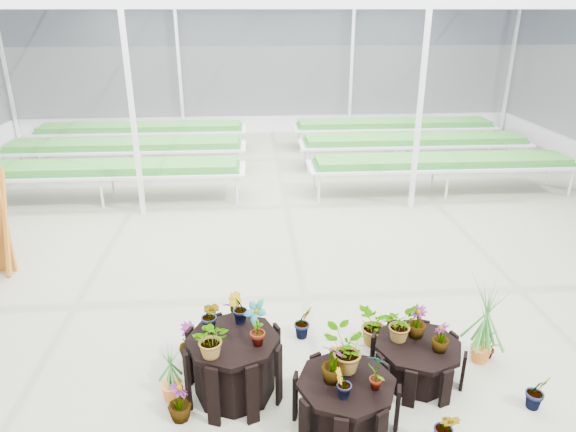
{
  "coord_description": "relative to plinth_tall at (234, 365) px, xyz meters",
  "views": [
    {
      "loc": [
        -0.58,
        -6.7,
        4.2
      ],
      "look_at": [
        -0.06,
        0.46,
        1.3
      ],
      "focal_mm": 32.0,
      "sensor_mm": 36.0,
      "label": 1
    }
  ],
  "objects": [
    {
      "name": "plinth_low",
      "position": [
        2.2,
        0.1,
        -0.13
      ],
      "size": [
        1.38,
        1.38,
        0.48
      ],
      "primitive_type": "cylinder",
      "rotation": [
        0.0,
        0.0,
        0.34
      ],
      "color": "black",
      "rests_on": "ground"
    },
    {
      "name": "greenhouse_shell",
      "position": [
        0.85,
        1.82,
        1.87
      ],
      "size": [
        18.0,
        24.0,
        4.5
      ],
      "primitive_type": null,
      "color": "white",
      "rests_on": "ground"
    },
    {
      "name": "steel_frame",
      "position": [
        0.85,
        1.82,
        1.87
      ],
      "size": [
        18.0,
        24.0,
        4.5
      ],
      "primitive_type": null,
      "color": "silver",
      "rests_on": "ground"
    },
    {
      "name": "plinth_mid",
      "position": [
        1.2,
        -0.6,
        -0.09
      ],
      "size": [
        1.34,
        1.34,
        0.58
      ],
      "primitive_type": "cylinder",
      "rotation": [
        0.0,
        0.0,
        -0.26
      ],
      "color": "black",
      "rests_on": "ground"
    },
    {
      "name": "plinth_tall",
      "position": [
        0.0,
        0.0,
        0.0
      ],
      "size": [
        1.44,
        1.44,
        0.75
      ],
      "primitive_type": "cylinder",
      "rotation": [
        0.0,
        0.0,
        -0.39
      ],
      "color": "black",
      "rests_on": "ground"
    },
    {
      "name": "ground_plane",
      "position": [
        0.85,
        1.82,
        -0.38
      ],
      "size": [
        24.0,
        24.0,
        0.0
      ],
      "primitive_type": "plane",
      "color": "gray",
      "rests_on": "ground"
    },
    {
      "name": "nursery_benches",
      "position": [
        0.85,
        9.02,
        0.04
      ],
      "size": [
        16.0,
        7.0,
        0.84
      ],
      "primitive_type": null,
      "color": "silver",
      "rests_on": "ground"
    },
    {
      "name": "nursery_plants",
      "position": [
        1.22,
        0.12,
        0.16
      ],
      "size": [
        4.44,
        2.94,
        1.3
      ],
      "color": "#337729",
      "rests_on": "ground"
    }
  ]
}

